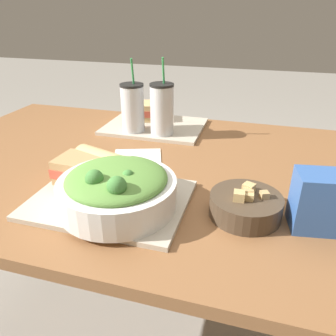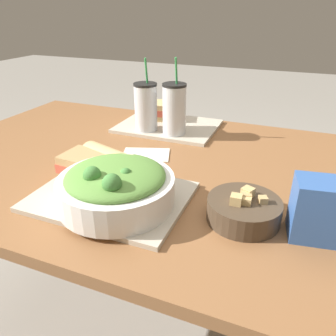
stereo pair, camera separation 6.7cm
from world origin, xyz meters
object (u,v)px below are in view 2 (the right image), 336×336
chip_bag (324,210)px  sandwich_near (87,166)px  drink_cup_red (174,111)px  baguette_near (112,162)px  sandwich_far (159,110)px  drink_cup_dark (146,108)px  salad_bowl (116,186)px  napkin_folded (147,155)px  soup_bowl (244,209)px

chip_bag → sandwich_near: bearing=168.8°
drink_cup_red → baguette_near: bearing=-97.1°
sandwich_far → drink_cup_red: drink_cup_red is taller
drink_cup_dark → drink_cup_red: drink_cup_red is taller
salad_bowl → drink_cup_red: bearing=95.1°
baguette_near → chip_bag: (0.51, -0.06, 0.02)m
sandwich_far → chip_bag: bearing=-57.7°
baguette_near → salad_bowl: bearing=-127.4°
salad_bowl → napkin_folded: size_ratio=1.56×
sandwich_far → sandwich_near: bearing=-101.6°
sandwich_far → drink_cup_red: 0.19m
sandwich_far → salad_bowl: bearing=-89.8°
salad_bowl → chip_bag: bearing=7.9°
drink_cup_dark → chip_bag: drink_cup_dark is taller
salad_bowl → soup_bowl: size_ratio=1.66×
soup_bowl → drink_cup_dark: size_ratio=0.63×
soup_bowl → napkin_folded: 0.41m
drink_cup_red → sandwich_far: bearing=130.7°
baguette_near → soup_bowl: bearing=-82.0°
soup_bowl → baguette_near: bearing=170.1°
sandwich_far → drink_cup_dark: (0.01, -0.14, 0.05)m
sandwich_near → drink_cup_dark: 0.39m
chip_bag → napkin_folded: size_ratio=0.78×
salad_bowl → drink_cup_dark: (-0.15, 0.47, 0.03)m
baguette_near → drink_cup_dark: 0.36m
napkin_folded → salad_bowl: bearing=-78.1°
soup_bowl → baguette_near: size_ratio=0.82×
napkin_folded → drink_cup_red: bearing=84.0°
soup_bowl → chip_bag: chip_bag is taller
salad_bowl → drink_cup_dark: bearing=107.5°
baguette_near → chip_bag: bearing=-79.2°
sandwich_near → napkin_folded: 0.22m
sandwich_near → drink_cup_red: (0.09, 0.39, 0.05)m
baguette_near → drink_cup_red: bearing=10.8°
soup_bowl → sandwich_far: sandwich_far is taller
salad_bowl → sandwich_far: size_ratio=1.70×
drink_cup_dark → napkin_folded: size_ratio=1.49×
sandwich_far → napkin_folded: size_ratio=0.91×
sandwich_far → baguette_near: bearing=-95.8°
baguette_near → drink_cup_dark: size_ratio=0.76×
drink_cup_red → chip_bag: size_ratio=1.96×
soup_bowl → napkin_folded: soup_bowl is taller
sandwich_near → baguette_near: baguette_near is taller
drink_cup_red → chip_bag: bearing=-41.3°
drink_cup_red → chip_bag: 0.63m
sandwich_near → drink_cup_red: bearing=80.5°
drink_cup_dark → napkin_folded: bearing=-64.2°
salad_bowl → soup_bowl: (0.28, 0.06, -0.03)m
soup_bowl → napkin_folded: size_ratio=0.94×
salad_bowl → drink_cup_red: 0.47m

